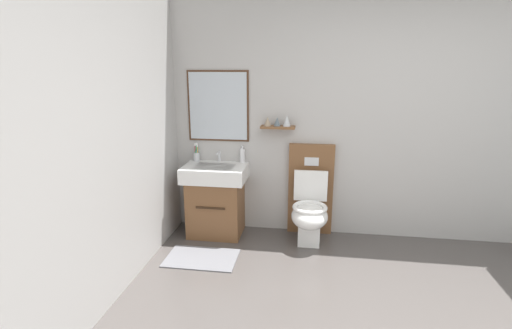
# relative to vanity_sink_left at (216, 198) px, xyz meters

# --- Properties ---
(wall_back) EXTENTS (5.06, 0.27, 2.70)m
(wall_back) POSITION_rel_vanity_sink_left_xyz_m (1.91, 0.27, 0.94)
(wall_back) COLOR #B7B5B2
(wall_back) RESTS_ON ground
(wall_left) EXTENTS (0.12, 4.38, 2.70)m
(wall_left) POSITION_rel_vanity_sink_left_xyz_m (-0.54, -1.86, 0.94)
(wall_left) COLOR #B7B5B2
(wall_left) RESTS_ON ground
(bath_mat) EXTENTS (0.68, 0.44, 0.01)m
(bath_mat) POSITION_rel_vanity_sink_left_xyz_m (0.00, -0.60, -0.40)
(bath_mat) COLOR slate
(bath_mat) RESTS_ON ground
(vanity_sink_left) EXTENTS (0.67, 0.49, 0.77)m
(vanity_sink_left) POSITION_rel_vanity_sink_left_xyz_m (0.00, 0.00, 0.00)
(vanity_sink_left) COLOR brown
(vanity_sink_left) RESTS_ON ground
(tap_on_left_sink) EXTENTS (0.03, 0.13, 0.11)m
(tap_on_left_sink) POSITION_rel_vanity_sink_left_xyz_m (-0.00, 0.18, 0.44)
(tap_on_left_sink) COLOR silver
(tap_on_left_sink) RESTS_ON vanity_sink_left
(toilet) EXTENTS (0.48, 0.62, 1.00)m
(toilet) POSITION_rel_vanity_sink_left_xyz_m (1.01, 0.01, -0.03)
(toilet) COLOR brown
(toilet) RESTS_ON ground
(toothbrush_cup) EXTENTS (0.07, 0.07, 0.21)m
(toothbrush_cup) POSITION_rel_vanity_sink_left_xyz_m (-0.25, 0.17, 0.42)
(toothbrush_cup) COLOR silver
(toothbrush_cup) RESTS_ON vanity_sink_left
(soap_dispenser) EXTENTS (0.06, 0.06, 0.19)m
(soap_dispenser) POSITION_rel_vanity_sink_left_xyz_m (0.26, 0.18, 0.45)
(soap_dispenser) COLOR white
(soap_dispenser) RESTS_ON vanity_sink_left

